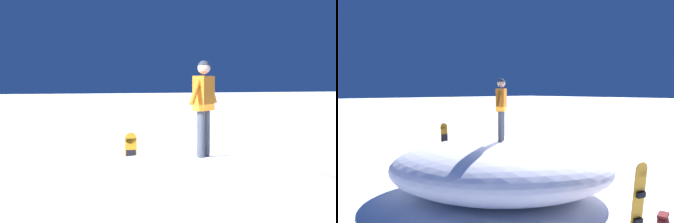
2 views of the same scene
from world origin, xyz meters
TOP-DOWN VIEW (x-y plane):
  - ground at (0.00, 0.00)m, footprint 240.00×240.00m
  - snow_mound at (0.56, 0.45)m, footprint 7.81×7.81m
  - snowboarder_standing at (0.36, 0.61)m, footprint 0.71×0.85m
  - snowboard_primary_upright at (4.75, -0.11)m, footprint 0.53×0.42m
  - snowboard_secondary_upright at (-3.38, 0.35)m, footprint 0.23×0.33m
  - backpack_near at (-3.38, -0.76)m, footprint 0.33×0.64m

SIDE VIEW (x-z plane):
  - ground at x=0.00m, z-range 0.00..0.00m
  - backpack_near at x=-3.38m, z-range 0.00..0.32m
  - snow_mound at x=0.56m, z-range 0.00..1.57m
  - snowboard_secondary_upright at x=-3.38m, z-range 0.03..1.65m
  - snowboard_primary_upright at x=4.75m, z-range 0.03..1.67m
  - snowboarder_standing at x=0.36m, z-range 1.73..3.43m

